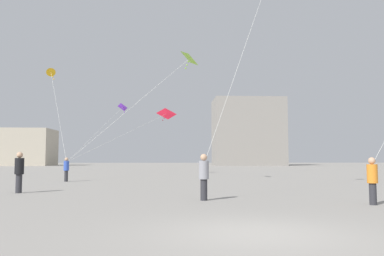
# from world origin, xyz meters

# --- Properties ---
(ground_plane) EXTENTS (300.00, 300.00, 0.00)m
(ground_plane) POSITION_xyz_m (0.00, 0.00, 0.00)
(ground_plane) COLOR gray
(person_in_black) EXTENTS (0.40, 0.40, 1.83)m
(person_in_black) POSITION_xyz_m (-8.44, 10.25, 1.00)
(person_in_black) COLOR #2D2D33
(person_in_black) RESTS_ON ground_plane
(person_in_blue) EXTENTS (0.35, 0.35, 1.61)m
(person_in_blue) POSITION_xyz_m (-8.60, 19.28, 0.88)
(person_in_blue) COLOR #2D2D33
(person_in_blue) RESTS_ON ground_plane
(person_in_orange) EXTENTS (0.34, 0.34, 1.57)m
(person_in_orange) POSITION_xyz_m (4.97, 4.83, 0.86)
(person_in_orange) COLOR #2D2D33
(person_in_orange) RESTS_ON ground_plane
(person_in_grey) EXTENTS (0.37, 0.37, 1.70)m
(person_in_grey) POSITION_xyz_m (-0.49, 6.60, 0.93)
(person_in_grey) COLOR #2D2D33
(person_in_grey) RESTS_ON ground_plane
(kite_crimson_delta) EXTENTS (7.55, 13.08, 5.21)m
(kite_crimson_delta) POSITION_xyz_m (-2.04, 31.54, 5.95)
(kite_crimson_delta) COLOR red
(kite_lime_delta) EXTENTS (8.88, 1.89, 7.61)m
(kite_lime_delta) POSITION_xyz_m (-0.39, 19.16, 8.43)
(kite_lime_delta) COLOR #8CD12D
(kite_violet_delta) EXTENTS (2.29, 18.22, 6.40)m
(kite_violet_delta) POSITION_xyz_m (-6.90, 36.20, 7.09)
(kite_violet_delta) COLOR purple
(kite_amber_diamond) EXTENTS (3.10, 5.45, 7.56)m
(kite_amber_diamond) POSITION_xyz_m (-11.20, 24.25, 8.34)
(kite_amber_diamond) COLOR yellow
(building_left_hall) EXTENTS (17.62, 10.27, 8.30)m
(building_left_hall) POSITION_xyz_m (-37.00, 85.48, 4.15)
(building_left_hall) COLOR #B2A893
(building_left_hall) RESTS_ON ground_plane
(building_centre_hall) EXTENTS (16.19, 10.93, 15.51)m
(building_centre_hall) POSITION_xyz_m (17.00, 84.42, 7.75)
(building_centre_hall) COLOR gray
(building_centre_hall) RESTS_ON ground_plane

